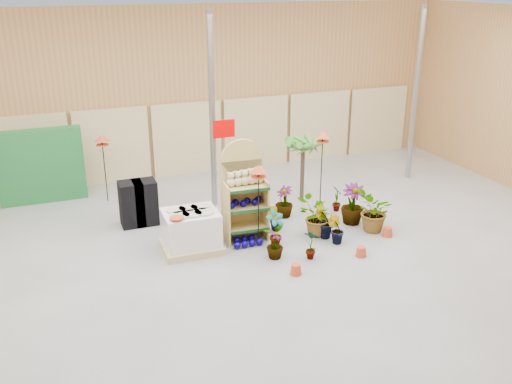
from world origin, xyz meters
TOP-DOWN VIEW (x-y plane):
  - room at (0.00, 0.91)m, footprint 15.20×12.10m
  - display_shelf at (0.05, 1.57)m, footprint 0.91×0.61m
  - teddy_bears at (0.08, 1.47)m, footprint 0.79×0.22m
  - gazing_balls_shelf at (0.05, 1.45)m, footprint 0.78×0.26m
  - gazing_balls_floor at (-0.03, 1.17)m, footprint 0.63×0.39m
  - pallet_stack at (-1.14, 1.36)m, footprint 1.18×0.99m
  - charcoal_planters at (-1.89, 3.01)m, footprint 0.80×0.50m
  - trellis_stock at (-3.80, 5.20)m, footprint 2.00×0.30m
  - offer_sign at (0.10, 2.98)m, footprint 0.50×0.08m
  - bird_table_front at (0.21, 1.12)m, footprint 0.34×0.34m
  - bird_table_right at (2.17, 2.22)m, footprint 0.34×0.34m
  - bird_table_back at (-2.37, 4.68)m, footprint 0.34×0.34m
  - palm at (2.07, 3.00)m, footprint 0.70×0.70m
  - potted_plant_0 at (0.49, 0.90)m, footprint 0.48×0.38m
  - potted_plant_1 at (1.59, 0.92)m, footprint 0.44×0.38m
  - potted_plant_2 at (1.49, 1.06)m, footprint 0.94×0.87m
  - potted_plant_3 at (2.53, 1.37)m, footprint 0.62×0.62m
  - potted_plant_4 at (2.55, 2.10)m, footprint 0.26×0.36m
  - potted_plant_5 at (0.77, 1.63)m, footprint 0.38×0.37m
  - potted_plant_7 at (0.29, 0.44)m, footprint 0.40×0.40m
  - potted_plant_8 at (0.93, 0.16)m, footprint 0.38×0.39m
  - potted_plant_9 at (1.71, 0.60)m, footprint 0.43×0.41m
  - potted_plant_10 at (2.74, 0.81)m, footprint 1.09×1.10m
  - potted_plant_11 at (1.27, 2.25)m, footprint 0.52×0.52m

SIDE VIEW (x-z plane):
  - gazing_balls_floor at x=-0.03m, z-range 0.00..0.15m
  - potted_plant_5 at x=0.77m, z-range 0.00..0.54m
  - potted_plant_7 at x=0.29m, z-range 0.00..0.58m
  - potted_plant_9 at x=1.71m, z-range 0.00..0.61m
  - potted_plant_8 at x=0.93m, z-range 0.00..0.62m
  - potted_plant_4 at x=2.55m, z-range 0.00..0.64m
  - potted_plant_1 at x=1.59m, z-range 0.00..0.72m
  - potted_plant_11 at x=1.27m, z-range 0.00..0.73m
  - potted_plant_0 at x=0.49m, z-range 0.00..0.79m
  - pallet_stack at x=-1.14m, z-range -0.01..0.85m
  - potted_plant_2 at x=1.49m, z-range 0.00..0.86m
  - potted_plant_3 at x=2.53m, z-range 0.00..0.91m
  - potted_plant_10 at x=2.74m, z-range 0.00..0.93m
  - charcoal_planters at x=-1.89m, z-range 0.00..1.00m
  - gazing_balls_shelf at x=0.05m, z-range 0.76..0.90m
  - trellis_stock at x=-3.80m, z-range 0.00..1.80m
  - display_shelf at x=0.05m, z-range -0.09..2.02m
  - teddy_bears at x=0.08m, z-range 1.16..1.51m
  - palm at x=2.07m, z-range 0.59..2.28m
  - bird_table_back at x=-2.37m, z-range 0.71..2.37m
  - offer_sign at x=0.10m, z-range 0.47..2.67m
  - bird_table_front at x=0.21m, z-range 0.73..2.44m
  - bird_table_right at x=2.17m, z-range 0.83..2.76m
  - room at x=0.00m, z-range -0.14..4.56m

